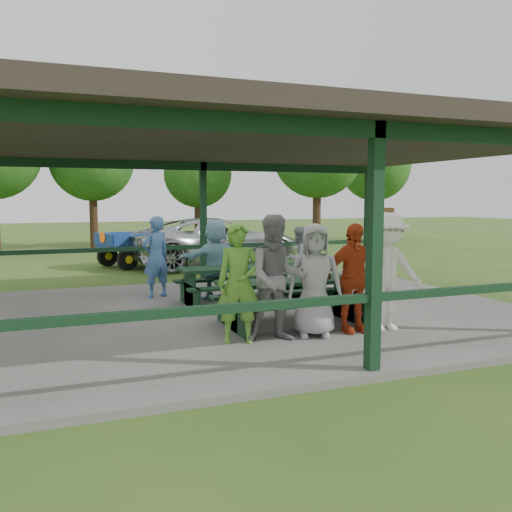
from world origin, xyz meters
name	(u,v)px	position (x,y,z in m)	size (l,w,h in m)	color
ground	(259,316)	(0.00, 0.00, 0.00)	(90.00, 90.00, 0.00)	#35541A
concrete_slab	(259,313)	(0.00, 0.00, 0.05)	(10.00, 8.00, 0.10)	#60605C
pavilion_structure	(259,145)	(0.00, 0.00, 3.17)	(10.60, 8.60, 3.24)	black
picnic_table_near	(291,296)	(0.10, -1.20, 0.57)	(2.45, 1.39, 0.75)	black
picnic_table_far	(244,280)	(0.00, 0.80, 0.58)	(2.61, 1.39, 0.75)	black
table_setting	(299,277)	(0.27, -1.17, 0.88)	(2.39, 0.45, 0.10)	white
contestant_green	(239,283)	(-1.10, -2.00, 0.97)	(0.64, 0.42, 1.75)	#58982F
contestant_grey_left	(277,278)	(-0.55, -2.12, 1.03)	(0.91, 0.71, 1.87)	gray
contestant_grey_mid	(315,280)	(0.09, -2.09, 0.97)	(0.85, 0.55, 1.73)	#9C9C9F
contestant_red	(353,278)	(0.78, -2.05, 0.96)	(1.01, 0.42, 1.72)	#B73A17
contestant_white_fedora	(387,271)	(1.36, -2.11, 1.05)	(1.35, 0.94, 1.96)	white
spectator_lblue	(215,259)	(-0.39, 1.51, 0.93)	(1.55, 0.49, 1.67)	#86BCCF
spectator_blue	(156,257)	(-1.53, 2.10, 0.97)	(0.63, 0.41, 1.73)	#406AA8
spectator_grey	(299,259)	(1.66, 1.72, 0.84)	(0.72, 0.56, 1.48)	gray
pickup_truck	(217,242)	(1.56, 7.70, 0.79)	(2.63, 5.70, 1.58)	silver
farm_trailer	(139,248)	(-0.86, 8.49, 0.59)	(3.41, 2.21, 1.20)	navy
tree_left	(92,159)	(-1.68, 15.95, 3.95)	(3.73, 3.73, 5.83)	#302013
tree_mid	(198,174)	(3.03, 15.52, 3.36)	(3.18, 3.18, 4.97)	#302013
tree_right	(317,153)	(7.47, 12.00, 4.19)	(3.96, 3.96, 6.19)	#302013
tree_far_right	(375,165)	(12.66, 15.36, 3.96)	(3.75, 3.75, 5.86)	#302013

